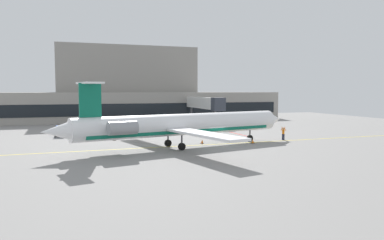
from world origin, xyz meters
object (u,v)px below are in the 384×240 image
(fuel_tank, at_px, (91,122))
(baggage_tug, at_px, (180,122))
(pushback_tractor, at_px, (62,131))
(regional_jet, at_px, (181,125))
(marshaller, at_px, (283,133))

(fuel_tank, bearing_deg, baggage_tug, -5.01)
(fuel_tank, bearing_deg, pushback_tractor, -116.04)
(regional_jet, height_order, pushback_tractor, regional_jet)
(marshaller, bearing_deg, regional_jet, -172.94)
(regional_jet, xyz_separation_m, pushback_tractor, (-14.12, 17.71, -2.10))
(pushback_tractor, relative_size, fuel_tank, 0.53)
(fuel_tank, relative_size, marshaller, 3.04)
(regional_jet, xyz_separation_m, marshaller, (16.54, 2.05, -1.91))
(fuel_tank, bearing_deg, regional_jet, -72.72)
(pushback_tractor, bearing_deg, regional_jet, -51.44)
(fuel_tank, distance_m, marshaller, 36.65)
(pushback_tractor, bearing_deg, baggage_tug, 22.27)
(baggage_tug, xyz_separation_m, marshaller, (8.07, -24.91, 0.05))
(regional_jet, bearing_deg, fuel_tank, 107.28)
(baggage_tug, xyz_separation_m, fuel_tank, (-17.32, 1.52, 0.31))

